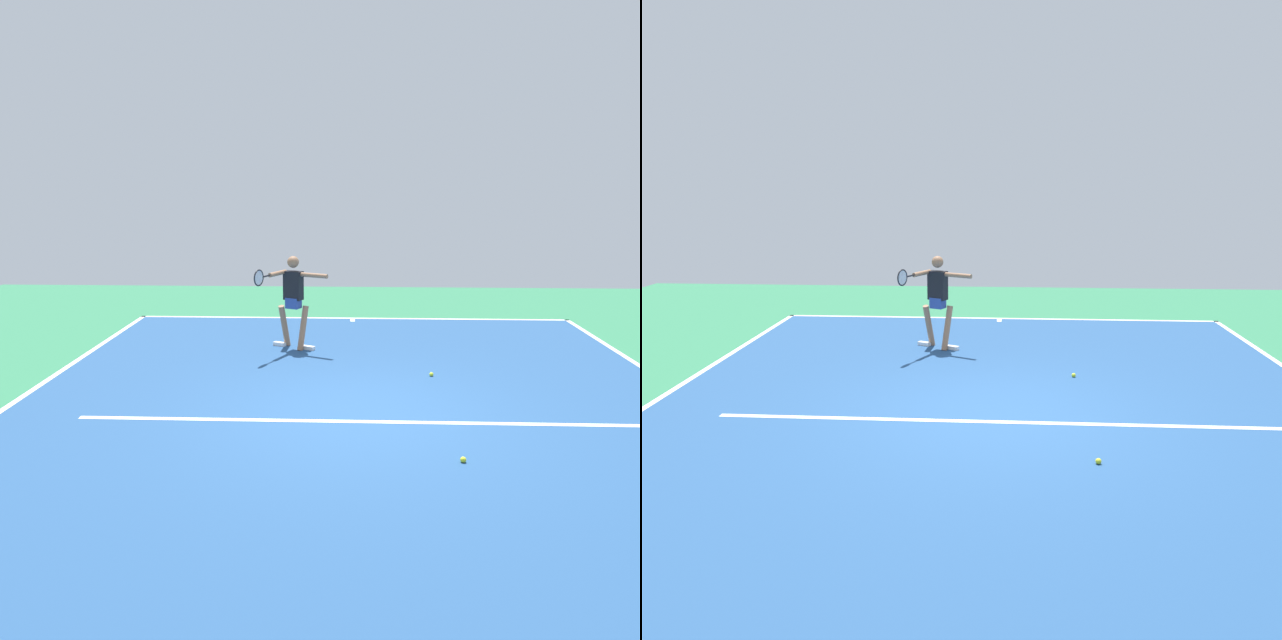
{
  "view_description": "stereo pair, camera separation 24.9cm",
  "coord_description": "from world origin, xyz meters",
  "views": [
    {
      "loc": [
        0.15,
        8.18,
        3.04
      ],
      "look_at": [
        0.56,
        -1.69,
        0.9
      ],
      "focal_mm": 35.94,
      "sensor_mm": 36.0,
      "label": 1
    },
    {
      "loc": [
        -0.1,
        8.17,
        3.04
      ],
      "look_at": [
        0.56,
        -1.69,
        0.9
      ],
      "focal_mm": 35.94,
      "sensor_mm": 36.0,
      "label": 2
    }
  ],
  "objects": [
    {
      "name": "ground_plane",
      "position": [
        0.0,
        0.0,
        0.0
      ],
      "size": [
        21.01,
        21.01,
        0.0
      ],
      "primitive_type": "plane",
      "color": "#2D754C"
    },
    {
      "name": "court_surface",
      "position": [
        0.0,
        0.0,
        0.0
      ],
      "size": [
        9.72,
        12.2,
        0.0
      ],
      "primitive_type": "cube",
      "color": "navy",
      "rests_on": "ground_plane"
    },
    {
      "name": "court_line_baseline_near",
      "position": [
        0.0,
        -6.05,
        0.0
      ],
      "size": [
        9.72,
        0.1,
        0.01
      ],
      "primitive_type": "cube",
      "color": "white",
      "rests_on": "ground_plane"
    },
    {
      "name": "court_line_sideline_right",
      "position": [
        4.81,
        0.0,
        0.0
      ],
      "size": [
        0.1,
        12.2,
        0.01
      ],
      "primitive_type": "cube",
      "color": "white",
      "rests_on": "ground_plane"
    },
    {
      "name": "court_line_service",
      "position": [
        0.0,
        0.36,
        0.0
      ],
      "size": [
        7.29,
        0.1,
        0.01
      ],
      "primitive_type": "cube",
      "color": "white",
      "rests_on": "ground_plane"
    },
    {
      "name": "court_line_centre_mark",
      "position": [
        0.0,
        -5.85,
        0.0
      ],
      "size": [
        0.1,
        0.3,
        0.01
      ],
      "primitive_type": "cube",
      "color": "white",
      "rests_on": "ground_plane"
    },
    {
      "name": "tennis_player",
      "position": [
        1.13,
        -3.34,
        0.99
      ],
      "size": [
        1.26,
        1.12,
        1.73
      ],
      "rotation": [
        0.0,
        0.0,
        -0.44
      ],
      "color": "#9E7051",
      "rests_on": "ground_plane"
    },
    {
      "name": "tennis_ball_near_player",
      "position": [
        -1.22,
        -1.67,
        0.03
      ],
      "size": [
        0.07,
        0.07,
        0.07
      ],
      "primitive_type": "sphere",
      "color": "#CCE033",
      "rests_on": "ground_plane"
    },
    {
      "name": "tennis_ball_centre_court",
      "position": [
        -1.16,
        1.54,
        0.03
      ],
      "size": [
        0.07,
        0.07,
        0.07
      ],
      "primitive_type": "sphere",
      "color": "yellow",
      "rests_on": "ground_plane"
    }
  ]
}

